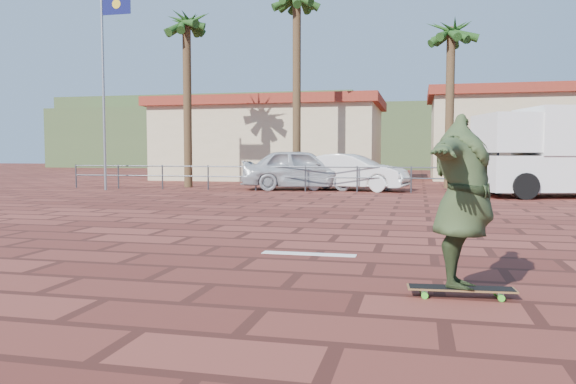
# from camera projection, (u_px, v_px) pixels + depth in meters

# --- Properties ---
(ground) EXTENTS (120.00, 120.00, 0.00)m
(ground) POSITION_uv_depth(u_px,v_px,m) (282.00, 240.00, 9.61)
(ground) COLOR brown
(ground) RESTS_ON ground
(paint_stripe) EXTENTS (1.40, 0.22, 0.01)m
(paint_stripe) POSITION_uv_depth(u_px,v_px,m) (309.00, 254.00, 8.29)
(paint_stripe) COLOR white
(paint_stripe) RESTS_ON ground
(guardrail) EXTENTS (24.06, 0.06, 1.00)m
(guardrail) POSITION_uv_depth(u_px,v_px,m) (357.00, 174.00, 21.22)
(guardrail) COLOR #47494F
(guardrail) RESTS_ON ground
(flagpole) EXTENTS (1.30, 0.10, 8.00)m
(flagpole) POSITION_uv_depth(u_px,v_px,m) (106.00, 73.00, 22.21)
(flagpole) COLOR gray
(flagpole) RESTS_ON ground
(palm_far_left) EXTENTS (2.40, 2.40, 8.25)m
(palm_far_left) POSITION_uv_depth(u_px,v_px,m) (187.00, 28.00, 23.95)
(palm_far_left) COLOR brown
(palm_far_left) RESTS_ON ground
(palm_left) EXTENTS (2.40, 2.40, 9.45)m
(palm_left) POSITION_uv_depth(u_px,v_px,m) (297.00, 4.00, 24.31)
(palm_left) COLOR brown
(palm_left) RESTS_ON ground
(palm_center) EXTENTS (2.40, 2.40, 7.75)m
(palm_center) POSITION_uv_depth(u_px,v_px,m) (451.00, 36.00, 23.43)
(palm_center) COLOR brown
(palm_center) RESTS_ON ground
(building_west) EXTENTS (12.60, 7.60, 4.50)m
(building_west) POSITION_uv_depth(u_px,v_px,m) (271.00, 139.00, 32.18)
(building_west) COLOR beige
(building_west) RESTS_ON ground
(building_east) EXTENTS (10.60, 6.60, 5.00)m
(building_east) POSITION_uv_depth(u_px,v_px,m) (526.00, 134.00, 30.94)
(building_east) COLOR beige
(building_east) RESTS_ON ground
(hill_front) EXTENTS (70.00, 18.00, 6.00)m
(hill_front) POSITION_uv_depth(u_px,v_px,m) (397.00, 138.00, 57.98)
(hill_front) COLOR #384C28
(hill_front) RESTS_ON ground
(hill_back) EXTENTS (35.00, 14.00, 8.00)m
(hill_back) POSITION_uv_depth(u_px,v_px,m) (216.00, 132.00, 68.72)
(hill_back) COLOR #384C28
(hill_back) RESTS_ON ground
(longboard) EXTENTS (1.11, 0.33, 0.11)m
(longboard) POSITION_uv_depth(u_px,v_px,m) (461.00, 289.00, 5.80)
(longboard) COLOR olive
(longboard) RESTS_ON ground
(skateboarder) EXTENTS (0.99, 2.27, 1.79)m
(skateboarder) POSITION_uv_depth(u_px,v_px,m) (463.00, 201.00, 5.73)
(skateboarder) COLOR #334324
(skateboarder) RESTS_ON longboard
(campervan) EXTENTS (6.25, 3.87, 3.01)m
(campervan) POSITION_uv_depth(u_px,v_px,m) (568.00, 150.00, 19.05)
(campervan) COLOR white
(campervan) RESTS_ON ground
(car_silver) EXTENTS (5.18, 2.89, 1.67)m
(car_silver) POSITION_uv_depth(u_px,v_px,m) (302.00, 169.00, 22.71)
(car_silver) COLOR #B3B7BB
(car_silver) RESTS_ON ground
(car_white) EXTENTS (4.63, 2.39, 1.45)m
(car_white) POSITION_uv_depth(u_px,v_px,m) (352.00, 172.00, 22.26)
(car_white) COLOR silver
(car_white) RESTS_ON ground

